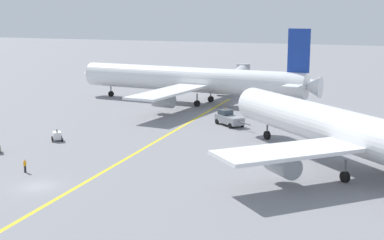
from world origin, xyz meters
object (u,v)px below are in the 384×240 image
gse_gpu_cart_small (57,136)px  airliner_being_pushed (354,134)px  airliner_at_gate_left (191,80)px  ground_crew_marshaller_foreground (25,166)px  pushback_tug (229,118)px  jet_bridge (241,73)px

gse_gpu_cart_small → airliner_being_pushed: bearing=0.6°
airliner_at_gate_left → ground_crew_marshaller_foreground: 57.21m
airliner_being_pushed → pushback_tug: 32.13m
airliner_being_pushed → pushback_tug: bearing=138.1°
ground_crew_marshaller_foreground → pushback_tug: bearing=70.6°
airliner_at_gate_left → pushback_tug: 25.35m
airliner_being_pushed → jet_bridge: (-37.62, 68.82, -0.86)m
jet_bridge → airliner_at_gate_left: bearing=-93.7°
airliner_at_gate_left → ground_crew_marshaller_foreground: airliner_at_gate_left is taller
ground_crew_marshaller_foreground → jet_bridge: jet_bridge is taller
airliner_at_gate_left → airliner_being_pushed: airliner_at_gate_left is taller
gse_gpu_cart_small → ground_crew_marshaller_foreground: (7.01, -15.65, 0.08)m
ground_crew_marshaller_foreground → jet_bridge: size_ratio=0.10×
airliner_at_gate_left → gse_gpu_cart_small: (-4.50, -41.35, -4.27)m
ground_crew_marshaller_foreground → airliner_at_gate_left: bearing=92.5°
pushback_tug → gse_gpu_cart_small: size_ratio=3.07×
ground_crew_marshaller_foreground → jet_bridge: (-0.69, 84.95, 3.13)m
airliner_at_gate_left → pushback_tug: size_ratio=7.10×
airliner_being_pushed → gse_gpu_cart_small: airliner_being_pushed is taller
airliner_being_pushed → gse_gpu_cart_small: bearing=-179.4°
pushback_tug → jet_bridge: jet_bridge is taller
pushback_tug → gse_gpu_cart_small: 29.72m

